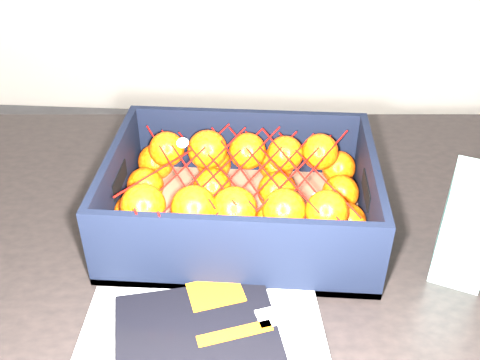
{
  "coord_description": "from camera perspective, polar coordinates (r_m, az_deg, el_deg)",
  "views": [
    {
      "loc": [
        0.04,
        -0.78,
        1.34
      ],
      "look_at": [
        -0.01,
        -0.09,
        0.86
      ],
      "focal_mm": 41.2,
      "sensor_mm": 36.0,
      "label": 1
    }
  ],
  "objects": [
    {
      "name": "table",
      "position": [
        0.99,
        -1.63,
        -9.4
      ],
      "size": [
        1.25,
        0.88,
        0.75
      ],
      "color": "black",
      "rests_on": "ground"
    },
    {
      "name": "mesh_net",
      "position": [
        0.86,
        -0.28,
        1.03
      ],
      "size": [
        0.35,
        0.28,
        0.09
      ],
      "color": "#BD0A07",
      "rests_on": "clementine_heap"
    },
    {
      "name": "clementine_heap",
      "position": [
        0.89,
        -0.12,
        -1.46
      ],
      "size": [
        0.4,
        0.3,
        0.12
      ],
      "color": "#EE4505",
      "rests_on": "produce_crate"
    },
    {
      "name": "produce_crate",
      "position": [
        0.9,
        0.13,
        -2.48
      ],
      "size": [
        0.42,
        0.32,
        0.13
      ],
      "color": "brown",
      "rests_on": "table"
    },
    {
      "name": "retail_carton",
      "position": [
        0.87,
        22.54,
        -4.3
      ],
      "size": [
        0.1,
        0.12,
        0.16
      ],
      "primitive_type": "cube",
      "rotation": [
        0.0,
        0.0,
        -0.35
      ],
      "color": "white",
      "rests_on": "table"
    }
  ]
}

